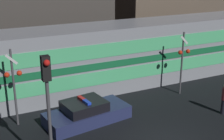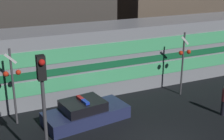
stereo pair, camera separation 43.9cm
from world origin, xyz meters
The scene contains 8 objects.
train centered at (2.45, 7.68, 2.05)m, with size 19.75×3.14×4.10m.
police_car centered at (-2.31, 3.76, 0.48)m, with size 4.52×2.40×1.29m.
pedestrian centered at (4.62, 1.36, 0.88)m, with size 0.29×0.29×1.72m.
crossing_signal_near centered at (4.29, 4.58, 2.32)m, with size 0.84×0.32×3.91m.
crossing_signal_far centered at (-5.55, 4.93, 2.33)m, with size 0.84×0.32×3.93m.
traffic_light_corner centered at (-5.01, 0.52, 3.28)m, with size 0.30×0.46×4.69m.
building_left centered at (-1.68, 14.05, 4.16)m, with size 9.96×4.62×8.32m.
building_center centered at (9.96, 13.46, 4.05)m, with size 10.10×4.17×8.09m.
Camera 1 is at (-7.47, -9.70, 7.64)m, focal length 50.00 mm.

